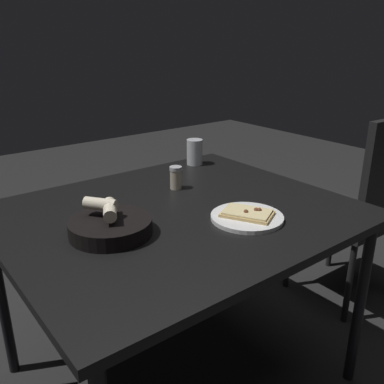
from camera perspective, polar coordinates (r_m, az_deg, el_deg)
ground at (r=1.90m, az=-1.72°, el=-23.39°), size 8.00×8.00×0.00m
dining_table at (r=1.51m, az=-1.99°, el=-4.42°), size 1.19×1.00×0.74m
pizza_plate at (r=1.42m, az=7.49°, el=-3.28°), size 0.24×0.24×0.04m
bread_basket at (r=1.32m, az=-11.12°, el=-4.44°), size 0.26×0.26×0.11m
beer_glass at (r=2.00m, az=0.36°, el=5.31°), size 0.08×0.08×0.12m
pepper_shaker at (r=1.68m, az=-2.21°, el=1.79°), size 0.05×0.05×0.09m
chair_near at (r=2.22m, az=22.34°, el=-1.23°), size 0.46×0.46×0.98m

